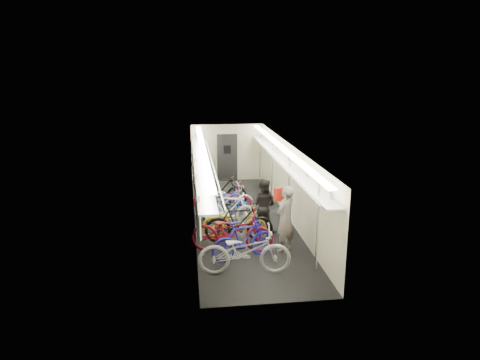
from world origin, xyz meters
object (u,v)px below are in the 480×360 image
object	(u,v)px
bicycle_0	(245,251)
bicycle_1	(244,240)
passenger_near	(285,219)
backpack	(279,194)
passenger_mid	(263,206)

from	to	relation	value
bicycle_0	bicycle_1	xyz separation A→B (m)	(0.07, 0.77, -0.05)
bicycle_1	passenger_near	size ratio (longest dim) A/B	0.98
bicycle_1	backpack	bearing A→B (deg)	-59.19
backpack	passenger_near	bearing A→B (deg)	-114.72
passenger_near	passenger_mid	bearing A→B (deg)	-118.51
bicycle_0	passenger_mid	bearing A→B (deg)	-14.91
backpack	bicycle_0	bearing A→B (deg)	-144.28
bicycle_1	passenger_mid	distance (m)	1.98
passenger_near	passenger_mid	xyz separation A→B (m)	(-0.33, 1.39, -0.08)
bicycle_1	passenger_near	xyz separation A→B (m)	(1.15, 0.40, 0.36)
passenger_mid	backpack	size ratio (longest dim) A/B	4.23
bicycle_0	backpack	bearing A→B (deg)	-26.53
bicycle_0	passenger_mid	distance (m)	2.72
passenger_near	backpack	world-z (taller)	passenger_near
bicycle_0	backpack	size ratio (longest dim) A/B	5.70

